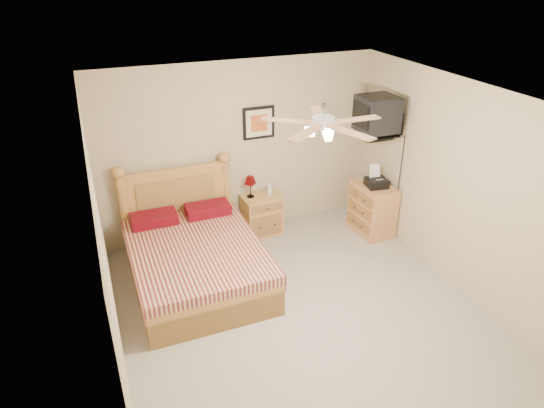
# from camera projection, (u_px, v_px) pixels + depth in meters

# --- Properties ---
(floor) EXTENTS (4.50, 4.50, 0.00)m
(floor) POSITION_uv_depth(u_px,v_px,m) (305.00, 318.00, 5.54)
(floor) COLOR #9A958B
(floor) RESTS_ON ground
(ceiling) EXTENTS (4.00, 4.50, 0.04)m
(ceiling) POSITION_uv_depth(u_px,v_px,m) (314.00, 102.00, 4.40)
(ceiling) COLOR white
(ceiling) RESTS_ON ground
(wall_back) EXTENTS (4.00, 0.04, 2.50)m
(wall_back) POSITION_uv_depth(u_px,v_px,m) (241.00, 150.00, 6.84)
(wall_back) COLOR #BDAD8B
(wall_back) RESTS_ON ground
(wall_front) EXTENTS (4.00, 0.04, 2.50)m
(wall_front) POSITION_uv_depth(u_px,v_px,m) (460.00, 382.00, 3.11)
(wall_front) COLOR #BDAD8B
(wall_front) RESTS_ON ground
(wall_left) EXTENTS (0.04, 4.50, 2.50)m
(wall_left) POSITION_uv_depth(u_px,v_px,m) (106.00, 262.00, 4.32)
(wall_left) COLOR #BDAD8B
(wall_left) RESTS_ON ground
(wall_right) EXTENTS (0.04, 4.50, 2.50)m
(wall_right) POSITION_uv_depth(u_px,v_px,m) (465.00, 191.00, 5.62)
(wall_right) COLOR #BDAD8B
(wall_right) RESTS_ON ground
(bed) EXTENTS (1.55, 2.02, 1.30)m
(bed) POSITION_uv_depth(u_px,v_px,m) (195.00, 238.00, 5.85)
(bed) COLOR #A77433
(bed) RESTS_ON ground
(nightstand) EXTENTS (0.56, 0.43, 0.59)m
(nightstand) POSITION_uv_depth(u_px,v_px,m) (262.00, 214.00, 7.14)
(nightstand) COLOR #AA7439
(nightstand) RESTS_ON ground
(table_lamp) EXTENTS (0.19, 0.19, 0.33)m
(table_lamp) POSITION_uv_depth(u_px,v_px,m) (250.00, 187.00, 6.93)
(table_lamp) COLOR #530506
(table_lamp) RESTS_ON nightstand
(lotion_bottle) EXTENTS (0.09, 0.09, 0.21)m
(lotion_bottle) POSITION_uv_depth(u_px,v_px,m) (269.00, 189.00, 7.00)
(lotion_bottle) COLOR silver
(lotion_bottle) RESTS_ON nightstand
(framed_picture) EXTENTS (0.46, 0.04, 0.46)m
(framed_picture) POSITION_uv_depth(u_px,v_px,m) (259.00, 123.00, 6.74)
(framed_picture) COLOR black
(framed_picture) RESTS_ON wall_back
(dresser) EXTENTS (0.49, 0.67, 0.76)m
(dresser) POSITION_uv_depth(u_px,v_px,m) (372.00, 209.00, 7.10)
(dresser) COLOR #BB7649
(dresser) RESTS_ON ground
(fax_machine) EXTENTS (0.32, 0.34, 0.30)m
(fax_machine) POSITION_uv_depth(u_px,v_px,m) (377.00, 177.00, 6.84)
(fax_machine) COLOR black
(fax_machine) RESTS_ON dresser
(magazine_lower) EXTENTS (0.24, 0.30, 0.03)m
(magazine_lower) POSITION_uv_depth(u_px,v_px,m) (364.00, 180.00, 7.06)
(magazine_lower) COLOR #ACA387
(magazine_lower) RESTS_ON dresser
(magazine_upper) EXTENTS (0.26, 0.32, 0.02)m
(magazine_upper) POSITION_uv_depth(u_px,v_px,m) (364.00, 178.00, 7.07)
(magazine_upper) COLOR gray
(magazine_upper) RESTS_ON magazine_lower
(wall_tv) EXTENTS (0.56, 0.46, 0.58)m
(wall_tv) POSITION_uv_depth(u_px,v_px,m) (387.00, 116.00, 6.40)
(wall_tv) COLOR black
(wall_tv) RESTS_ON wall_right
(ceiling_fan) EXTENTS (1.14, 1.14, 0.28)m
(ceiling_fan) POSITION_uv_depth(u_px,v_px,m) (323.00, 124.00, 4.30)
(ceiling_fan) COLOR silver
(ceiling_fan) RESTS_ON ceiling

